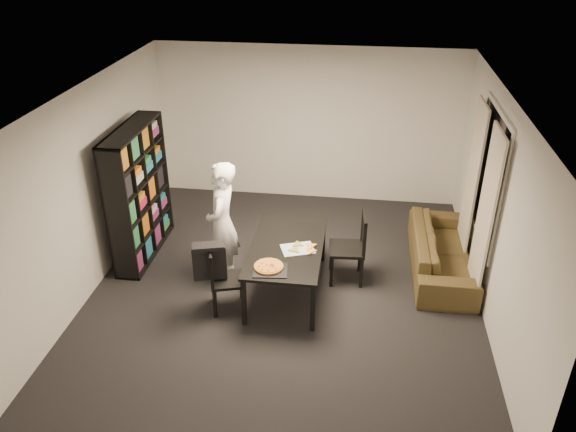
# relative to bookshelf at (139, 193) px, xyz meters

# --- Properties ---
(room) EXTENTS (5.01, 5.51, 2.61)m
(room) POSITION_rel_bookshelf_xyz_m (2.16, -0.60, 0.35)
(room) COLOR black
(room) RESTS_ON ground
(window_pane) EXTENTS (0.02, 1.40, 1.60)m
(window_pane) POSITION_rel_bookshelf_xyz_m (4.64, -0.00, 0.55)
(window_pane) COLOR black
(window_pane) RESTS_ON room
(window_frame) EXTENTS (0.03, 1.52, 1.72)m
(window_frame) POSITION_rel_bookshelf_xyz_m (4.64, -0.00, 0.55)
(window_frame) COLOR white
(window_frame) RESTS_ON room
(curtain_left) EXTENTS (0.03, 0.70, 2.25)m
(curtain_left) POSITION_rel_bookshelf_xyz_m (4.56, -0.52, 0.20)
(curtain_left) COLOR beige
(curtain_left) RESTS_ON room
(curtain_right) EXTENTS (0.03, 0.70, 2.25)m
(curtain_right) POSITION_rel_bookshelf_xyz_m (4.56, 0.52, 0.20)
(curtain_right) COLOR beige
(curtain_right) RESTS_ON room
(bookshelf) EXTENTS (0.35, 1.50, 1.90)m
(bookshelf) POSITION_rel_bookshelf_xyz_m (0.00, 0.00, 0.00)
(bookshelf) COLOR black
(bookshelf) RESTS_ON room
(dining_table) EXTENTS (0.91, 1.64, 0.68)m
(dining_table) POSITION_rel_bookshelf_xyz_m (2.18, -0.67, -0.33)
(dining_table) COLOR black
(dining_table) RESTS_ON room
(chair_left) EXTENTS (0.50, 0.50, 0.87)m
(chair_left) POSITION_rel_bookshelf_xyz_m (1.42, -1.16, -0.45)
(chair_left) COLOR black
(chair_left) RESTS_ON room
(chair_right) EXTENTS (0.49, 0.49, 0.98)m
(chair_right) POSITION_rel_bookshelf_xyz_m (3.03, -0.30, -0.39)
(chair_right) COLOR black
(chair_right) RESTS_ON room
(draped_jacket) EXTENTS (0.42, 0.27, 0.48)m
(draped_jacket) POSITION_rel_bookshelf_xyz_m (1.31, -1.19, -0.23)
(draped_jacket) COLOR black
(draped_jacket) RESTS_ON chair_left
(person) EXTENTS (0.43, 0.63, 1.70)m
(person) POSITION_rel_bookshelf_xyz_m (1.32, -0.53, -0.10)
(person) COLOR white
(person) RESTS_ON room
(baking_tray) EXTENTS (0.43, 0.36, 0.01)m
(baking_tray) POSITION_rel_bookshelf_xyz_m (2.06, -1.26, -0.26)
(baking_tray) COLOR black
(baking_tray) RESTS_ON dining_table
(pepperoni_pizza) EXTENTS (0.35, 0.35, 0.03)m
(pepperoni_pizza) POSITION_rel_bookshelf_xyz_m (2.03, -1.21, -0.24)
(pepperoni_pizza) COLOR #AD6B32
(pepperoni_pizza) RESTS_ON dining_table
(kitchen_towel) EXTENTS (0.48, 0.42, 0.01)m
(kitchen_towel) POSITION_rel_bookshelf_xyz_m (2.33, -0.74, -0.26)
(kitchen_towel) COLOR white
(kitchen_towel) RESTS_ON dining_table
(pizza_slices) EXTENTS (0.42, 0.37, 0.01)m
(pizza_slices) POSITION_rel_bookshelf_xyz_m (2.39, -0.72, -0.25)
(pizza_slices) COLOR #D28741
(pizza_slices) RESTS_ON dining_table
(sofa) EXTENTS (0.78, 1.99, 0.58)m
(sofa) POSITION_rel_bookshelf_xyz_m (4.22, 0.09, -0.66)
(sofa) COLOR #41381A
(sofa) RESTS_ON room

